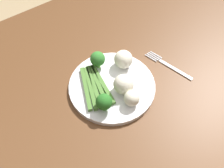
% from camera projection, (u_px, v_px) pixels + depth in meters
% --- Properties ---
extents(ground_plane, '(6.00, 6.00, 0.02)m').
position_uv_depth(ground_plane, '(112.00, 166.00, 1.46)').
color(ground_plane, tan).
extents(dining_table, '(1.32, 0.89, 0.76)m').
position_uv_depth(dining_table, '(112.00, 99.00, 0.93)').
color(dining_table, brown).
rests_on(dining_table, ground_plane).
extents(plate, '(0.25, 0.25, 0.01)m').
position_uv_depth(plate, '(112.00, 86.00, 0.82)').
color(plate, white).
rests_on(plate, dining_table).
extents(asparagus_bundle, '(0.10, 0.16, 0.01)m').
position_uv_depth(asparagus_bundle, '(94.00, 87.00, 0.80)').
color(asparagus_bundle, '#47752D').
rests_on(asparagus_bundle, plate).
extents(broccoli_front_left, '(0.05, 0.05, 0.06)m').
position_uv_depth(broccoli_front_left, '(104.00, 102.00, 0.74)').
color(broccoli_front_left, '#568E33').
rests_on(broccoli_front_left, plate).
extents(broccoli_right, '(0.05, 0.05, 0.06)m').
position_uv_depth(broccoli_right, '(98.00, 59.00, 0.83)').
color(broccoli_right, '#609E3D').
rests_on(broccoli_right, plate).
extents(cauliflower_near_fork, '(0.04, 0.04, 0.04)m').
position_uv_depth(cauliflower_near_fork, '(132.00, 98.00, 0.76)').
color(cauliflower_near_fork, silver).
rests_on(cauliflower_near_fork, plate).
extents(cauliflower_back_right, '(0.06, 0.06, 0.06)m').
position_uv_depth(cauliflower_back_right, '(124.00, 84.00, 0.78)').
color(cauliflower_back_right, white).
rests_on(cauliflower_back_right, plate).
extents(cauliflower_back, '(0.06, 0.06, 0.06)m').
position_uv_depth(cauliflower_back, '(123.00, 59.00, 0.83)').
color(cauliflower_back, white).
rests_on(cauliflower_back, plate).
extents(fork, '(0.06, 0.16, 0.00)m').
position_uv_depth(fork, '(169.00, 66.00, 0.87)').
color(fork, silver).
rests_on(fork, dining_table).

